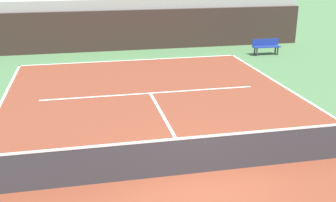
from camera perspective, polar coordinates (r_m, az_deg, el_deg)
The scene contains 10 objects.
ground_plane at distance 10.19m, azimuth 3.78°, elevation -9.94°, with size 80.00×80.00×0.00m, color #477042.
court_surface at distance 10.18m, azimuth 3.78°, elevation -9.91°, with size 11.00×24.00×0.01m, color brown.
baseline_far at distance 21.23m, azimuth -5.04°, elevation 5.63°, with size 11.00×0.10×0.00m, color white.
service_line_far at distance 15.94m, azimuth -2.47°, elevation 1.09°, with size 8.26×0.10×0.00m, color white.
centre_service_line at distance 12.98m, azimuth -0.06°, elevation -3.18°, with size 0.10×6.40×0.00m, color white.
back_wall at distance 23.55m, azimuth -5.94°, elevation 9.67°, with size 20.85×0.30×2.22m, color #33231E.
stands_tier_lower at distance 24.83m, azimuth -6.33°, elevation 10.80°, with size 20.85×2.40×2.79m, color #9E9E99.
stands_tier_upper at distance 27.15m, azimuth -6.92°, elevation 12.35°, with size 20.85×2.40×3.60m, color #9E9E99.
tennis_net at distance 9.95m, azimuth 3.84°, elevation -7.37°, with size 11.08×0.08×1.07m.
player_bench at distance 22.94m, azimuth 13.37°, elevation 7.47°, with size 1.50×0.40×0.85m.
Camera 1 is at (-2.52, -8.54, 4.94)m, focal length 44.18 mm.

